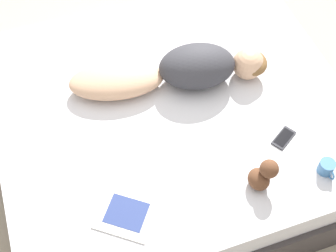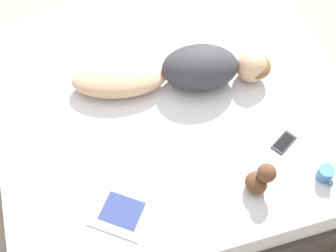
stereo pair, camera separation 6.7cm
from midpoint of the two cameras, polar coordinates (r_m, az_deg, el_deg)
The scene contains 7 objects.
ground_plane at distance 3.16m, azimuth 1.20°, elevation -3.09°, with size 12.00×12.00×0.00m, color #B7A88E.
bed at distance 2.93m, azimuth 1.29°, elevation -0.39°, with size 1.87×2.08×0.54m.
person at distance 2.74m, azimuth 2.26°, elevation 6.71°, with size 0.47×1.19×0.24m.
open_magazine at distance 2.41m, azimuth -3.70°, elevation -7.91°, with size 0.57×0.52×0.01m.
coffee_mug at distance 2.56m, azimuth 19.38°, elevation -5.53°, with size 0.12×0.08×0.08m.
cell_phone at distance 2.64m, azimuth 14.65°, elevation -1.95°, with size 0.14×0.16×0.01m.
plush_toy at distance 2.40m, azimuth 11.97°, elevation -6.36°, with size 0.12×0.15×0.18m.
Camera 2 is at (1.57, -0.50, 2.69)m, focal length 50.00 mm.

